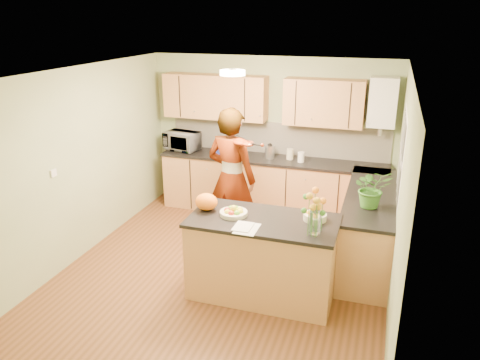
% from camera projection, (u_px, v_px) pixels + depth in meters
% --- Properties ---
extents(floor, '(4.50, 4.50, 0.00)m').
position_uv_depth(floor, '(226.00, 269.00, 6.04)').
color(floor, brown).
rests_on(floor, ground).
extents(ceiling, '(4.00, 4.50, 0.02)m').
position_uv_depth(ceiling, '(224.00, 72.00, 5.20)').
color(ceiling, white).
rests_on(ceiling, wall_back).
extents(wall_back, '(4.00, 0.02, 2.50)m').
position_uv_depth(wall_back, '(271.00, 135.00, 7.64)').
color(wall_back, gray).
rests_on(wall_back, floor).
extents(wall_front, '(4.00, 0.02, 2.50)m').
position_uv_depth(wall_front, '(128.00, 270.00, 3.61)').
color(wall_front, gray).
rests_on(wall_front, floor).
extents(wall_left, '(0.02, 4.50, 2.50)m').
position_uv_depth(wall_left, '(83.00, 163.00, 6.20)').
color(wall_left, gray).
rests_on(wall_left, floor).
extents(wall_right, '(0.02, 4.50, 2.50)m').
position_uv_depth(wall_right, '(399.00, 197.00, 5.05)').
color(wall_right, gray).
rests_on(wall_right, floor).
extents(back_counter, '(3.64, 0.62, 0.94)m').
position_uv_depth(back_counter, '(271.00, 186.00, 7.60)').
color(back_counter, '#B77E49').
rests_on(back_counter, floor).
extents(right_counter, '(0.62, 2.24, 0.94)m').
position_uv_depth(right_counter, '(369.00, 226.00, 6.16)').
color(right_counter, '#B77E49').
rests_on(right_counter, floor).
extents(splashback, '(3.60, 0.02, 0.52)m').
position_uv_depth(splashback, '(277.00, 138.00, 7.62)').
color(splashback, silver).
rests_on(splashback, back_counter).
extents(upper_cabinets, '(3.20, 0.34, 0.70)m').
position_uv_depth(upper_cabinets, '(258.00, 99.00, 7.34)').
color(upper_cabinets, '#B77E49').
rests_on(upper_cabinets, wall_back).
extents(boiler, '(0.40, 0.30, 0.86)m').
position_uv_depth(boiler, '(383.00, 102.00, 6.79)').
color(boiler, white).
rests_on(boiler, wall_back).
extents(window_right, '(0.01, 1.30, 1.05)m').
position_uv_depth(window_right, '(402.00, 155.00, 5.49)').
color(window_right, white).
rests_on(window_right, wall_right).
extents(light_switch, '(0.02, 0.09, 0.09)m').
position_uv_depth(light_switch, '(54.00, 173.00, 5.64)').
color(light_switch, white).
rests_on(light_switch, wall_left).
extents(ceiling_lamp, '(0.30, 0.30, 0.07)m').
position_uv_depth(ceiling_lamp, '(233.00, 73.00, 5.49)').
color(ceiling_lamp, '#FFEABF').
rests_on(ceiling_lamp, ceiling).
extents(peninsula_island, '(1.66, 0.85, 0.95)m').
position_uv_depth(peninsula_island, '(263.00, 257.00, 5.37)').
color(peninsula_island, '#B77E49').
rests_on(peninsula_island, floor).
extents(fruit_dish, '(0.31, 0.31, 0.11)m').
position_uv_depth(fruit_dish, '(234.00, 211.00, 5.30)').
color(fruit_dish, beige).
rests_on(fruit_dish, peninsula_island).
extents(orange_bowl, '(0.26, 0.26, 0.15)m').
position_uv_depth(orange_bowl, '(315.00, 215.00, 5.17)').
color(orange_bowl, beige).
rests_on(orange_bowl, peninsula_island).
extents(flower_vase, '(0.29, 0.29, 0.54)m').
position_uv_depth(flower_vase, '(316.00, 201.00, 4.76)').
color(flower_vase, silver).
rests_on(flower_vase, peninsula_island).
extents(orange_bag, '(0.32, 0.30, 0.20)m').
position_uv_depth(orange_bag, '(206.00, 202.00, 5.42)').
color(orange_bag, orange).
rests_on(orange_bag, peninsula_island).
extents(papers, '(0.23, 0.32, 0.01)m').
position_uv_depth(papers, '(247.00, 228.00, 4.97)').
color(papers, silver).
rests_on(papers, peninsula_island).
extents(violinist, '(0.80, 0.61, 1.97)m').
position_uv_depth(violinist, '(232.00, 178.00, 6.40)').
color(violinist, tan).
rests_on(violinist, floor).
extents(violin, '(0.63, 0.54, 0.16)m').
position_uv_depth(violin, '(241.00, 142.00, 5.94)').
color(violin, '#551605').
rests_on(violin, violinist).
extents(microwave, '(0.61, 0.46, 0.31)m').
position_uv_depth(microwave, '(182.00, 141.00, 7.86)').
color(microwave, white).
rests_on(microwave, back_counter).
extents(blue_box, '(0.39, 0.33, 0.26)m').
position_uv_depth(blue_box, '(227.00, 146.00, 7.65)').
color(blue_box, navy).
rests_on(blue_box, back_counter).
extents(kettle, '(0.15, 0.15, 0.28)m').
position_uv_depth(kettle, '(270.00, 151.00, 7.43)').
color(kettle, silver).
rests_on(kettle, back_counter).
extents(jar_cream, '(0.13, 0.13, 0.17)m').
position_uv_depth(jar_cream, '(290.00, 154.00, 7.37)').
color(jar_cream, beige).
rests_on(jar_cream, back_counter).
extents(jar_white, '(0.12, 0.12, 0.16)m').
position_uv_depth(jar_white, '(301.00, 157.00, 7.24)').
color(jar_white, white).
rests_on(jar_white, back_counter).
extents(potted_plant, '(0.52, 0.49, 0.48)m').
position_uv_depth(potted_plant, '(372.00, 188.00, 5.50)').
color(potted_plant, '#3B7928').
rests_on(potted_plant, right_counter).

